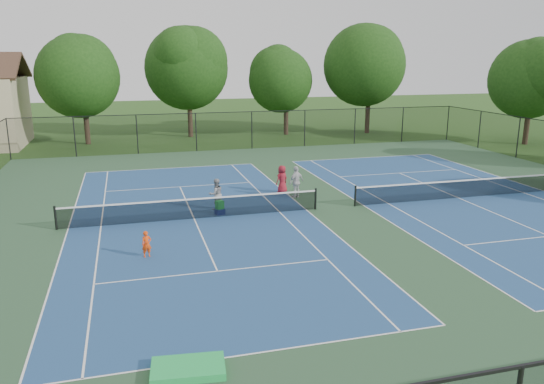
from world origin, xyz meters
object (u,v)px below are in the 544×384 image
object	(u,v)px
bystander_a	(296,182)
bystander_c	(282,179)
tree_back_d	(370,61)
ball_hopper	(220,205)
tree_back_c	(286,76)
ball_crate	(220,212)
child_player	(147,244)
tree_side_e	(533,75)
instructor	(216,194)
tree_back_a	(82,72)
tree_back_b	(188,64)

from	to	relation	value
bystander_a	bystander_c	world-z (taller)	bystander_a
tree_back_d	bystander_c	size ratio (longest dim) A/B	6.78
bystander_a	ball_hopper	world-z (taller)	bystander_a
tree_back_c	tree_back_d	distance (m)	8.17
ball_crate	child_player	bearing A→B (deg)	-127.21
tree_side_e	bystander_a	distance (m)	27.33
child_player	instructor	xyz separation A→B (m)	(3.57, 5.63, 0.27)
tree_back_d	bystander_a	world-z (taller)	tree_back_d
tree_back_a	child_player	xyz separation A→B (m)	(3.70, -28.31, -5.53)
ball_crate	instructor	bearing A→B (deg)	90.62
tree_side_e	bystander_c	bearing A→B (deg)	-157.15
tree_back_d	child_player	size ratio (longest dim) A/B	10.29
child_player	bystander_c	distance (m)	10.96
instructor	bystander_c	distance (m)	4.63
tree_back_c	child_player	world-z (taller)	tree_back_c
instructor	bystander_c	bearing A→B (deg)	-164.18
tree_back_a	tree_side_e	size ratio (longest dim) A/B	1.03
instructor	tree_back_b	bearing A→B (deg)	-107.63
tree_back_c	ball_hopper	world-z (taller)	tree_back_c
bystander_a	instructor	bearing A→B (deg)	-15.57
ball_hopper	bystander_a	bearing A→B (deg)	24.46
tree_back_d	child_player	xyz separation A→B (m)	(-22.30, -28.31, -6.32)
tree_side_e	child_player	bearing A→B (deg)	-150.45
instructor	ball_hopper	size ratio (longest dim) A/B	3.88
ball_hopper	tree_back_d	bearing A→B (deg)	51.57
tree_side_e	bystander_c	xyz separation A→B (m)	(-24.70, -10.41, -5.05)
tree_back_c	bystander_a	size ratio (longest dim) A/B	4.94
tree_back_c	instructor	bearing A→B (deg)	-114.38
ball_crate	tree_back_d	bearing A→B (deg)	51.57
tree_side_e	ball_crate	bearing A→B (deg)	-154.66
bystander_c	bystander_a	bearing A→B (deg)	85.19
tree_side_e	bystander_c	size ratio (longest dim) A/B	5.81
tree_back_d	instructor	distance (m)	30.04
instructor	ball_crate	world-z (taller)	instructor
tree_back_a	bystander_c	size ratio (longest dim) A/B	5.99
instructor	ball_hopper	world-z (taller)	instructor
tree_back_a	tree_back_d	world-z (taller)	tree_back_d
tree_back_c	instructor	world-z (taller)	tree_back_c
tree_back_b	tree_back_d	distance (m)	17.12
bystander_a	ball_crate	world-z (taller)	bystander_a
tree_back_b	ball_hopper	world-z (taller)	tree_back_b
tree_side_e	tree_back_d	bearing A→B (deg)	135.00
tree_back_c	ball_crate	xyz separation A→B (m)	(-10.72, -24.60, -5.34)
instructor	bystander_c	size ratio (longest dim) A/B	1.01
ball_crate	tree_back_c	bearing A→B (deg)	66.44
tree_back_a	bystander_a	xyz separation A→B (m)	(11.74, -21.57, -5.19)
child_player	bystander_a	world-z (taller)	bystander_a
tree_back_c	tree_side_e	world-z (taller)	tree_side_e
tree_back_c	tree_back_a	bearing A→B (deg)	-176.82
tree_back_c	ball_hopper	xyz separation A→B (m)	(-10.72, -24.60, -5.01)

